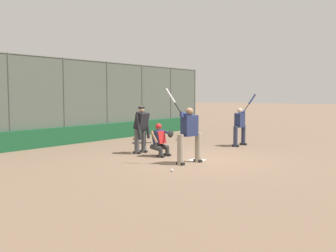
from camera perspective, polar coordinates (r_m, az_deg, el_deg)
The scene contains 13 objects.
ground_plane at distance 12.47m, azimuth 4.18°, elevation -4.98°, with size 160.00×160.00×0.00m, color #7A604C.
home_plate_marker at distance 12.47m, azimuth 4.18°, elevation -4.96°, with size 0.43×0.43×0.01m, color white.
backstop_fence at distance 16.79m, azimuth -14.86°, elevation 3.77°, with size 19.64×0.08×3.58m.
padding_wall at distance 16.80m, azimuth -14.55°, elevation -1.38°, with size 19.17×0.18×0.74m, color #19512D.
bleachers_beyond at distance 19.93m, azimuth -13.51°, elevation -0.40°, with size 13.69×1.95×1.16m.
batter_at_plate at distance 11.78m, azimuth 3.08°, elevation -1.03°, with size 0.97×0.78×2.26m.
catcher_behind_plate at distance 13.16m, azimuth -1.11°, elevation -1.95°, with size 0.59×0.69×1.11m.
umpire_home at distance 13.85m, azimuth -3.90°, elevation -0.31°, with size 0.68×0.43×1.66m.
batter_on_deck at distance 16.08m, azimuth 10.39°, elevation 0.11°, with size 1.00×0.60×2.10m.
spare_bat_near_backstop at distance 16.70m, azimuth -4.18°, elevation -2.44°, with size 0.59×0.61×0.07m.
spare_bat_by_padding at distance 18.08m, azimuth 1.38°, elevation -1.89°, with size 0.76×0.56×0.07m.
fielding_glove_on_dirt at distance 18.22m, azimuth -4.72°, elevation -1.79°, with size 0.30×0.23×0.11m.
baseball_loose at distance 10.63m, azimuth 0.58°, elevation -6.43°, with size 0.07×0.07×0.07m, color white.
Camera 1 is at (10.30, 6.72, 2.07)m, focal length 42.00 mm.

